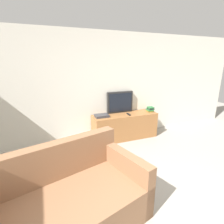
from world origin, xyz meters
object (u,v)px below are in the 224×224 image
Objects in this scene: remote_on_stand at (129,114)px; set_top_box at (102,116)px; couch at (71,203)px; television at (120,102)px; book_stack at (150,109)px; tv_stand at (125,126)px.

remote_on_stand is 0.59× the size of set_top_box.
couch is at bearing -131.64° from remote_on_stand.
set_top_box is (1.07, 2.04, 0.36)m from couch.
television is at bearing 19.03° from set_top_box.
couch reaches higher than set_top_box.
television reaches higher than book_stack.
book_stack is at bearing -1.78° from tv_stand.
television reaches higher than remote_on_stand.
television is 0.83m from book_stack.
television is 0.39m from remote_on_stand.
couch is 5.96× the size of set_top_box.
television is 2.13× the size of set_top_box.
couch is 3.16m from book_stack.
book_stack is 0.59× the size of set_top_box.
tv_stand is 2.40× the size of television.
television is 3.58× the size of book_stack.
tv_stand is 8.63× the size of remote_on_stand.
television is 0.64m from set_top_box.
set_top_box is at bearing 178.70° from book_stack.
book_stack reaches higher than tv_stand.
remote_on_stand is at bearing -6.57° from set_top_box.
tv_stand is at bearing 34.86° from couch.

